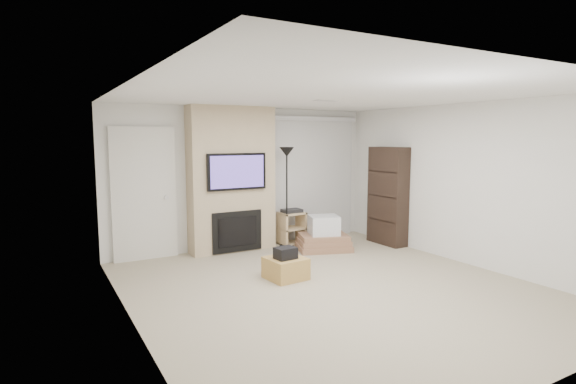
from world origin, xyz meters
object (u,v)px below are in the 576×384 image
floor_lamp (287,169)px  bookshelf (388,196)px  ottoman (286,268)px  av_stand (292,226)px  box_stack (324,237)px

floor_lamp → bookshelf: floor_lamp is taller
floor_lamp → bookshelf: 1.96m
ottoman → floor_lamp: (0.93, 1.60, 1.27)m
ottoman → bookshelf: size_ratio=0.28×
floor_lamp → bookshelf: (1.75, -0.70, -0.52)m
ottoman → av_stand: bearing=57.3°
av_stand → ottoman: bearing=-122.7°
floor_lamp → ottoman: bearing=-120.2°
bookshelf → ottoman: bearing=-161.5°
ottoman → bookshelf: (2.68, 0.90, 0.75)m
box_stack → bookshelf: bearing=-9.0°
av_stand → box_stack: bearing=-66.4°
ottoman → floor_lamp: bearing=59.8°
floor_lamp → av_stand: bearing=36.4°
box_stack → bookshelf: (1.29, -0.20, 0.67)m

